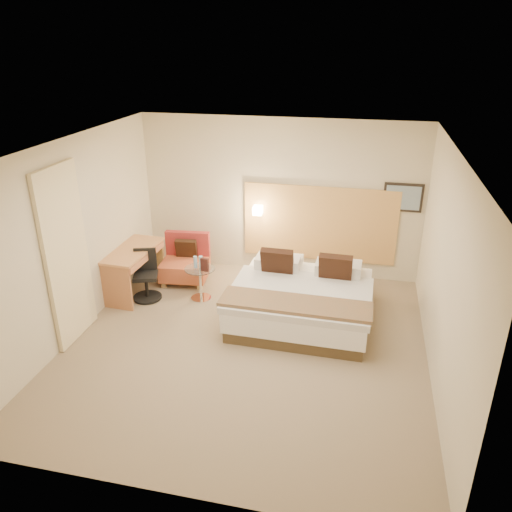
% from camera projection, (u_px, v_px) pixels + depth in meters
% --- Properties ---
extents(floor, '(4.80, 5.00, 0.02)m').
position_uv_depth(floor, '(246.00, 346.00, 6.82)').
color(floor, '#806E56').
rests_on(floor, ground).
extents(ceiling, '(4.80, 5.00, 0.02)m').
position_uv_depth(ceiling, '(244.00, 147.00, 5.73)').
color(ceiling, white).
rests_on(ceiling, floor).
extents(wall_back, '(4.80, 0.02, 2.70)m').
position_uv_depth(wall_back, '(280.00, 198.00, 8.52)').
color(wall_back, beige).
rests_on(wall_back, floor).
extents(wall_front, '(4.80, 0.02, 2.70)m').
position_uv_depth(wall_front, '(171.00, 377.00, 4.03)').
color(wall_front, beige).
rests_on(wall_front, floor).
extents(wall_left, '(0.02, 5.00, 2.70)m').
position_uv_depth(wall_left, '(72.00, 240.00, 6.76)').
color(wall_left, beige).
rests_on(wall_left, floor).
extents(wall_right, '(0.02, 5.00, 2.70)m').
position_uv_depth(wall_right, '(446.00, 274.00, 5.79)').
color(wall_right, beige).
rests_on(wall_right, floor).
extents(headboard_panel, '(2.60, 0.04, 1.30)m').
position_uv_depth(headboard_panel, '(319.00, 224.00, 8.50)').
color(headboard_panel, tan).
rests_on(headboard_panel, wall_back).
extents(art_frame, '(0.62, 0.03, 0.47)m').
position_uv_depth(art_frame, '(403.00, 197.00, 8.02)').
color(art_frame, black).
rests_on(art_frame, wall_back).
extents(art_canvas, '(0.54, 0.01, 0.39)m').
position_uv_depth(art_canvas, '(403.00, 198.00, 8.01)').
color(art_canvas, '#778FA4').
rests_on(art_canvas, wall_back).
extents(lamp_arm, '(0.02, 0.12, 0.02)m').
position_uv_depth(lamp_arm, '(259.00, 209.00, 8.59)').
color(lamp_arm, silver).
rests_on(lamp_arm, wall_back).
extents(lamp_shade, '(0.15, 0.15, 0.15)m').
position_uv_depth(lamp_shade, '(258.00, 210.00, 8.53)').
color(lamp_shade, '#FFEDC6').
rests_on(lamp_shade, wall_back).
extents(curtain, '(0.06, 0.90, 2.42)m').
position_uv_depth(curtain, '(67.00, 256.00, 6.57)').
color(curtain, beige).
rests_on(curtain, wall_left).
extents(bottle_a, '(0.07, 0.07, 0.19)m').
position_uv_depth(bottle_a, '(195.00, 262.00, 7.82)').
color(bottle_a, '#98C2EC').
rests_on(bottle_a, side_table).
extents(bottle_b, '(0.07, 0.07, 0.19)m').
position_uv_depth(bottle_b, '(201.00, 262.00, 7.83)').
color(bottle_b, '#9CD4F1').
rests_on(bottle_b, side_table).
extents(menu_folder, '(0.13, 0.07, 0.21)m').
position_uv_depth(menu_folder, '(205.00, 265.00, 7.71)').
color(menu_folder, '#371816').
rests_on(menu_folder, side_table).
extents(bed, '(2.05, 1.99, 0.98)m').
position_uv_depth(bed, '(302.00, 298.00, 7.38)').
color(bed, '#493924').
rests_on(bed, floor).
extents(lounge_chair, '(0.83, 0.75, 0.81)m').
position_uv_depth(lounge_chair, '(186.00, 263.00, 8.55)').
color(lounge_chair, '#9A7649').
rests_on(lounge_chair, floor).
extents(side_table, '(0.56, 0.56, 0.54)m').
position_uv_depth(side_table, '(200.00, 282.00, 7.93)').
color(side_table, white).
rests_on(side_table, floor).
extents(desk, '(0.62, 1.26, 0.77)m').
position_uv_depth(desk, '(134.00, 259.00, 8.00)').
color(desk, '#C4814C').
rests_on(desk, floor).
extents(desk_chair, '(0.57, 0.57, 0.80)m').
position_uv_depth(desk_chair, '(146.00, 279.00, 7.95)').
color(desk_chair, black).
rests_on(desk_chair, floor).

